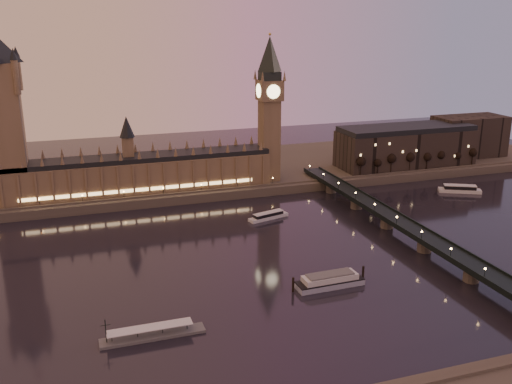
# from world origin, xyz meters

# --- Properties ---
(ground) EXTENTS (700.00, 700.00, 0.00)m
(ground) POSITION_xyz_m (0.00, 0.00, 0.00)
(ground) COLOR black
(ground) RESTS_ON ground
(far_embankment) EXTENTS (560.00, 130.00, 6.00)m
(far_embankment) POSITION_xyz_m (30.00, 165.00, 3.00)
(far_embankment) COLOR #423D35
(far_embankment) RESTS_ON ground
(palace_of_westminster) EXTENTS (180.00, 26.62, 52.00)m
(palace_of_westminster) POSITION_xyz_m (-40.12, 120.99, 21.71)
(palace_of_westminster) COLOR brown
(palace_of_westminster) RESTS_ON ground
(victoria_tower) EXTENTS (31.68, 31.68, 118.00)m
(victoria_tower) POSITION_xyz_m (-120.00, 121.00, 65.79)
(victoria_tower) COLOR brown
(victoria_tower) RESTS_ON ground
(big_ben) EXTENTS (17.68, 17.68, 104.00)m
(big_ben) POSITION_xyz_m (53.99, 120.99, 63.95)
(big_ben) COLOR brown
(big_ben) RESTS_ON ground
(westminster_bridge) EXTENTS (13.20, 260.00, 15.30)m
(westminster_bridge) POSITION_xyz_m (91.61, 0.00, 5.52)
(westminster_bridge) COLOR black
(westminster_bridge) RESTS_ON ground
(city_block) EXTENTS (155.00, 45.00, 34.00)m
(city_block) POSITION_xyz_m (194.94, 130.93, 22.24)
(city_block) COLOR black
(city_block) RESTS_ON ground
(bare_tree_0) EXTENTS (6.35, 6.35, 12.91)m
(bare_tree_0) POSITION_xyz_m (121.17, 109.00, 15.64)
(bare_tree_0) COLOR black
(bare_tree_0) RESTS_ON ground
(bare_tree_1) EXTENTS (6.35, 6.35, 12.91)m
(bare_tree_1) POSITION_xyz_m (135.72, 109.00, 15.64)
(bare_tree_1) COLOR black
(bare_tree_1) RESTS_ON ground
(bare_tree_2) EXTENTS (6.35, 6.35, 12.91)m
(bare_tree_2) POSITION_xyz_m (150.27, 109.00, 15.64)
(bare_tree_2) COLOR black
(bare_tree_2) RESTS_ON ground
(bare_tree_3) EXTENTS (6.35, 6.35, 12.91)m
(bare_tree_3) POSITION_xyz_m (164.82, 109.00, 15.64)
(bare_tree_3) COLOR black
(bare_tree_3) RESTS_ON ground
(bare_tree_4) EXTENTS (6.35, 6.35, 12.91)m
(bare_tree_4) POSITION_xyz_m (179.37, 109.00, 15.64)
(bare_tree_4) COLOR black
(bare_tree_4) RESTS_ON ground
(bare_tree_5) EXTENTS (6.35, 6.35, 12.91)m
(bare_tree_5) POSITION_xyz_m (193.92, 109.00, 15.64)
(bare_tree_5) COLOR black
(bare_tree_5) RESTS_ON ground
(bare_tree_6) EXTENTS (6.35, 6.35, 12.91)m
(bare_tree_6) POSITION_xyz_m (208.48, 109.00, 15.64)
(bare_tree_6) COLOR black
(bare_tree_6) RESTS_ON ground
(bare_tree_7) EXTENTS (6.35, 6.35, 12.91)m
(bare_tree_7) POSITION_xyz_m (223.03, 109.00, 15.64)
(bare_tree_7) COLOR black
(bare_tree_7) RESTS_ON ground
(cruise_boat_a) EXTENTS (27.32, 12.89, 4.28)m
(cruise_boat_a) POSITION_xyz_m (30.45, 56.26, 1.89)
(cruise_boat_a) COLOR silver
(cruise_boat_a) RESTS_ON ground
(cruise_boat_b) EXTENTS (29.35, 19.75, 5.39)m
(cruise_boat_b) POSITION_xyz_m (179.39, 65.74, 2.38)
(cruise_boat_b) COLOR silver
(cruise_boat_b) RESTS_ON ground
(moored_barge) EXTENTS (37.37, 9.94, 6.85)m
(moored_barge) POSITION_xyz_m (26.03, -40.68, 2.89)
(moored_barge) COLOR #96A0BF
(moored_barge) RESTS_ON ground
(pontoon_pier) EXTENTS (40.87, 6.81, 10.90)m
(pontoon_pier) POSITION_xyz_m (-58.93, -58.97, 1.17)
(pontoon_pier) COLOR #595B5E
(pontoon_pier) RESTS_ON ground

